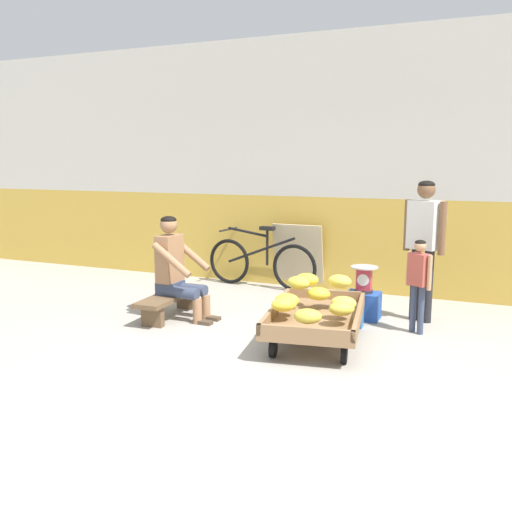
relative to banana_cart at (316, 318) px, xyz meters
name	(u,v)px	position (x,y,z in m)	size (l,w,h in m)	color
ground_plane	(260,374)	(-0.18, -0.96, -0.24)	(80.00, 80.00, 0.00)	#A39E93
back_wall	(358,164)	(-0.18, 2.38, 1.45)	(16.00, 0.30, 3.37)	gold
banana_cart	(316,318)	(0.00, 0.00, 0.00)	(1.06, 1.56, 0.36)	#8E6B47
banana_pile	(314,296)	(-0.02, -0.03, 0.23)	(0.83, 1.10, 0.26)	gold
low_bench	(171,300)	(-1.76, 0.21, -0.04)	(0.34, 1.11, 0.27)	brown
vendor_seated	(177,268)	(-1.67, 0.20, 0.33)	(0.69, 0.49, 1.14)	#9E704C
plastic_crate	(363,306)	(0.24, 0.99, -0.09)	(0.36, 0.28, 0.30)	#234CA8
weighing_scale	(364,279)	(0.24, 0.99, 0.21)	(0.30, 0.30, 0.29)	#28282D
bicycle_near_left	(260,262)	(-1.41, 1.97, 0.11)	(1.66, 0.48, 0.86)	black
sign_board	(298,256)	(-0.93, 2.17, 0.20)	(0.70, 0.20, 0.89)	#C6B289
customer_adult	(424,235)	(0.83, 1.16, 0.71)	(0.45, 0.31, 1.53)	#232328
customer_child	(419,276)	(0.85, 0.69, 0.35)	(0.27, 0.21, 0.96)	#38425B
shopping_bag	(354,316)	(0.22, 0.64, -0.12)	(0.18, 0.12, 0.24)	#3370B7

